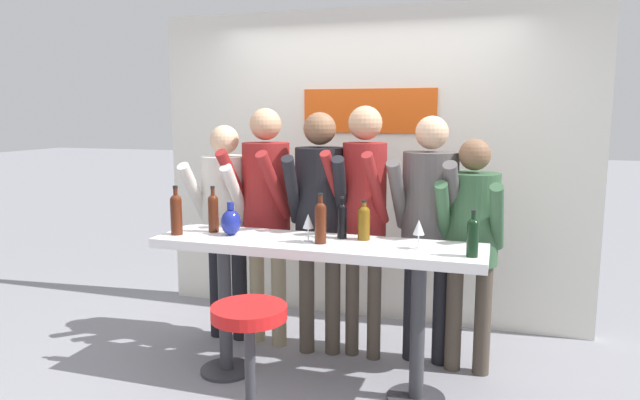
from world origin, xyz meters
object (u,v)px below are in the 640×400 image
object	(u,v)px
wine_bottle_2	(213,211)
person_center_left	(319,206)
person_far_left	(226,209)
wine_bottle_3	(321,221)
wine_bottle_0	(364,221)
wine_glass_0	(308,222)
wine_bottle_4	(176,212)
tasting_table	(316,268)
person_center	(364,201)
wine_bottle_5	(473,235)
person_right	(472,231)
person_left	(266,200)
wine_bottle_1	(342,219)
wine_glass_1	(419,228)
bar_stool	(250,350)
decorative_vase	(231,222)
person_center_right	(429,213)

from	to	relation	value
wine_bottle_2	person_center_left	bearing A→B (deg)	35.96
person_far_left	wine_bottle_3	size ratio (longest dim) A/B	5.33
wine_bottle_0	wine_glass_0	size ratio (longest dim) A/B	1.44
wine_bottle_4	wine_glass_0	size ratio (longest dim) A/B	1.84
wine_bottle_2	tasting_table	bearing A→B (deg)	-3.98
person_far_left	wine_bottle_2	size ratio (longest dim) A/B	5.33
person_center	wine_bottle_5	bearing A→B (deg)	-30.63
person_right	wine_bottle_3	world-z (taller)	person_right
wine_bottle_2	person_center	bearing A→B (deg)	26.81
wine_bottle_3	wine_bottle_2	bearing A→B (deg)	172.67
person_left	wine_bottle_0	size ratio (longest dim) A/B	7.04
tasting_table	person_center	world-z (taller)	person_center
wine_bottle_1	wine_glass_0	bearing A→B (deg)	-136.75
wine_bottle_5	wine_glass_1	xyz separation A→B (m)	(-0.31, 0.09, 0.00)
tasting_table	bar_stool	xyz separation A→B (m)	(-0.16, -0.68, -0.29)
wine_bottle_4	decorative_vase	world-z (taller)	wine_bottle_4
bar_stool	person_right	size ratio (longest dim) A/B	0.47
wine_bottle_3	person_center_right	bearing A→B (deg)	47.11
decorative_vase	wine_bottle_2	bearing A→B (deg)	161.49
person_center	wine_bottle_4	size ratio (longest dim) A/B	5.55
person_center	wine_bottle_1	distance (m)	0.40
person_center_left	wine_glass_1	distance (m)	0.93
wine_bottle_0	person_far_left	bearing A→B (deg)	160.30
tasting_table	wine_bottle_4	bearing A→B (deg)	-174.28
person_right	wine_bottle_4	world-z (taller)	person_right
tasting_table	wine_glass_0	distance (m)	0.30
person_center_right	wine_bottle_1	world-z (taller)	person_center_right
person_center_left	wine_bottle_0	xyz separation A→B (m)	(0.41, -0.37, -0.02)
person_center	wine_bottle_5	xyz separation A→B (m)	(0.77, -0.63, -0.06)
person_center_left	wine_bottle_4	bearing A→B (deg)	-152.99
tasting_table	wine_bottle_3	size ratio (longest dim) A/B	6.68
person_center	wine_glass_0	distance (m)	0.60
person_far_left	decorative_vase	xyz separation A→B (m)	(0.32, -0.55, 0.02)
wine_bottle_0	wine_bottle_1	world-z (taller)	wine_bottle_1
wine_bottle_1	wine_bottle_5	world-z (taller)	wine_bottle_1
wine_bottle_2	person_center_right	bearing A→B (deg)	21.04
wine_bottle_4	wine_bottle_0	bearing A→B (deg)	10.25
person_center_right	person_far_left	bearing A→B (deg)	-174.19
person_center	wine_bottle_2	size ratio (longest dim) A/B	5.78
wine_glass_0	person_far_left	bearing A→B (deg)	146.08
person_right	wine_bottle_3	distance (m)	1.04
person_far_left	wine_bottle_0	xyz separation A→B (m)	(1.19, -0.42, 0.05)
person_center_right	person_center_left	bearing A→B (deg)	-168.89
person_far_left	wine_bottle_2	xyz separation A→B (m)	(0.16, -0.50, 0.07)
person_far_left	tasting_table	bearing A→B (deg)	-29.31
wine_bottle_0	wine_bottle_2	size ratio (longest dim) A/B	0.81
wine_glass_0	wine_glass_1	bearing A→B (deg)	1.56
person_center_left	person_center_right	xyz separation A→B (m)	(0.77, 0.09, -0.02)
wine_bottle_3	person_center	bearing A→B (deg)	76.46
person_far_left	person_left	size ratio (longest dim) A/B	0.93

